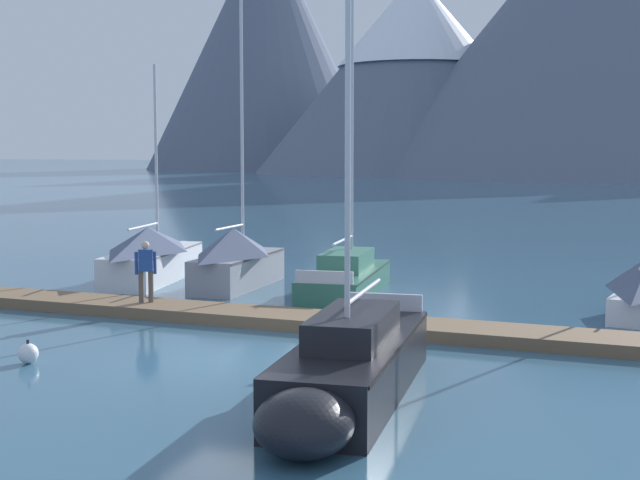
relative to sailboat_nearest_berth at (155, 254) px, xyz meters
The scene contains 11 objects.
ground_plane 12.43m from the sailboat_nearest_berth, 53.54° to the right, with size 700.00×700.00×0.00m, color #335B75.
mountain_west_summit 185.30m from the sailboat_nearest_berth, 111.12° to the left, with size 56.31×56.31×58.37m.
mountain_central_massif 147.99m from the sailboat_nearest_berth, 99.46° to the left, with size 62.05×62.05×38.10m.
mountain_shoulder_ridge 148.58m from the sailboat_nearest_berth, 84.09° to the left, with size 94.78×94.78×58.41m.
dock 9.51m from the sailboat_nearest_berth, 39.03° to the right, with size 20.30×2.80×0.30m.
sailboat_nearest_berth is the anchor object (origin of this frame).
sailboat_second_berth 3.43m from the sailboat_nearest_berth, ahead, with size 1.81×5.49×9.46m.
sailboat_mid_dock_port 7.07m from the sailboat_nearest_berth, ahead, with size 2.43×6.98×9.16m.
sailboat_mid_dock_starboard 16.36m from the sailboat_nearest_berth, 48.86° to the right, with size 2.25×7.54×7.59m.
person_on_dock 6.42m from the sailboat_nearest_berth, 62.91° to the right, with size 0.51×0.39×1.69m.
mooring_buoy_channel_marker 12.21m from the sailboat_nearest_berth, 73.16° to the right, with size 0.43×0.43×0.51m.
Camera 1 is at (7.93, -17.15, 4.46)m, focal length 50.31 mm.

